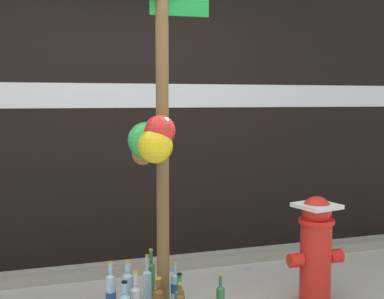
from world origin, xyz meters
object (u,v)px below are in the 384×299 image
at_px(bottle_4, 175,287).
at_px(bottle_9, 111,293).
at_px(bottle_5, 128,290).
at_px(fire_hydrant, 316,247).
at_px(memorial_post, 157,111).
at_px(bottle_2, 151,281).
at_px(bottle_1, 147,289).

bearing_deg(bottle_4, bottle_9, -175.38).
relative_size(bottle_5, bottle_9, 1.00).
relative_size(fire_hydrant, bottle_5, 2.12).
bearing_deg(bottle_4, memorial_post, -126.98).
relative_size(bottle_2, bottle_4, 1.30).
xyz_separation_m(bottle_1, bottle_4, (0.23, 0.09, -0.04)).
relative_size(bottle_4, bottle_9, 0.82).
height_order(bottle_5, bottle_9, same).
height_order(fire_hydrant, bottle_9, fire_hydrant).
relative_size(bottle_4, bottle_5, 0.82).
relative_size(fire_hydrant, bottle_2, 1.97).
distance_m(bottle_5, bottle_9, 0.12).
xyz_separation_m(fire_hydrant, bottle_1, (-1.25, 0.20, -0.25)).
distance_m(memorial_post, bottle_5, 1.30).
bearing_deg(memorial_post, bottle_1, 103.16).
xyz_separation_m(memorial_post, bottle_4, (0.19, 0.26, -1.31)).
xyz_separation_m(bottle_2, bottle_5, (-0.20, -0.12, -0.00)).
bearing_deg(bottle_9, bottle_2, 19.73).
relative_size(fire_hydrant, bottle_9, 2.11).
distance_m(memorial_post, bottle_1, 1.28).
bearing_deg(bottle_9, bottle_4, 4.62).
bearing_deg(memorial_post, fire_hydrant, -1.39).
distance_m(bottle_2, bottle_5, 0.23).
distance_m(memorial_post, bottle_4, 1.35).
distance_m(bottle_2, bottle_9, 0.34).
xyz_separation_m(fire_hydrant, bottle_5, (-1.38, 0.24, -0.26)).
bearing_deg(bottle_2, bottle_1, -113.48).
distance_m(fire_hydrant, bottle_4, 1.09).
bearing_deg(fire_hydrant, bottle_9, 170.67).
bearing_deg(fire_hydrant, bottle_2, 162.95).
height_order(bottle_2, bottle_9, bottle_2).
bearing_deg(memorial_post, bottle_2, 84.66).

